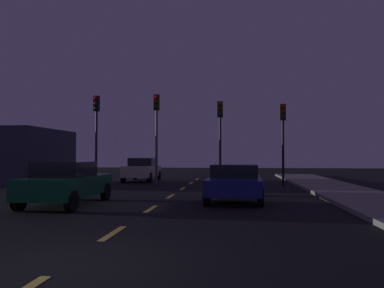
% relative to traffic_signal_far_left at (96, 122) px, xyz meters
% --- Properties ---
extents(ground_plane, '(80.00, 80.00, 0.00)m').
position_rel_traffic_signal_far_left_xyz_m(ground_plane, '(5.37, -9.07, -3.61)').
color(ground_plane, black).
extents(lane_stripe_second, '(0.16, 1.60, 0.01)m').
position_rel_traffic_signal_far_left_xyz_m(lane_stripe_second, '(5.37, -13.47, -3.61)').
color(lane_stripe_second, '#EACC4C').
rests_on(lane_stripe_second, ground_plane).
extents(lane_stripe_third, '(0.16, 1.60, 0.01)m').
position_rel_traffic_signal_far_left_xyz_m(lane_stripe_third, '(5.37, -9.67, -3.61)').
color(lane_stripe_third, '#EACC4C').
rests_on(lane_stripe_third, ground_plane).
extents(lane_stripe_fourth, '(0.16, 1.60, 0.01)m').
position_rel_traffic_signal_far_left_xyz_m(lane_stripe_fourth, '(5.37, -5.87, -3.61)').
color(lane_stripe_fourth, '#EACC4C').
rests_on(lane_stripe_fourth, ground_plane).
extents(lane_stripe_fifth, '(0.16, 1.60, 0.01)m').
position_rel_traffic_signal_far_left_xyz_m(lane_stripe_fifth, '(5.37, -2.07, -3.61)').
color(lane_stripe_fifth, '#EACC4C').
rests_on(lane_stripe_fifth, ground_plane).
extents(lane_stripe_sixth, '(0.16, 1.60, 0.01)m').
position_rel_traffic_signal_far_left_xyz_m(lane_stripe_sixth, '(5.37, 1.73, -3.61)').
color(lane_stripe_sixth, '#EACC4C').
rests_on(lane_stripe_sixth, ground_plane).
extents(lane_stripe_seventh, '(0.16, 1.60, 0.01)m').
position_rel_traffic_signal_far_left_xyz_m(lane_stripe_seventh, '(5.37, 5.53, -3.61)').
color(lane_stripe_seventh, '#EACC4C').
rests_on(lane_stripe_seventh, ground_plane).
extents(traffic_signal_far_left, '(0.32, 0.38, 5.17)m').
position_rel_traffic_signal_far_left_xyz_m(traffic_signal_far_left, '(0.00, 0.00, 0.00)').
color(traffic_signal_far_left, '#2D2D30').
rests_on(traffic_signal_far_left, ground_plane).
extents(traffic_signal_center_left, '(0.32, 0.38, 5.18)m').
position_rel_traffic_signal_far_left_xyz_m(traffic_signal_center_left, '(3.57, 0.00, 0.01)').
color(traffic_signal_center_left, '#4C4C51').
rests_on(traffic_signal_center_left, ground_plane).
extents(traffic_signal_center_right, '(0.32, 0.38, 4.74)m').
position_rel_traffic_signal_far_left_xyz_m(traffic_signal_center_right, '(7.21, -0.00, -0.28)').
color(traffic_signal_center_right, '#2D2D30').
rests_on(traffic_signal_center_right, ground_plane).
extents(traffic_signal_far_right, '(0.32, 0.38, 4.54)m').
position_rel_traffic_signal_far_left_xyz_m(traffic_signal_far_right, '(10.68, -0.00, -0.41)').
color(traffic_signal_far_right, black).
rests_on(traffic_signal_far_right, ground_plane).
extents(car_stopped_ahead, '(2.13, 4.65, 1.36)m').
position_rel_traffic_signal_far_left_xyz_m(car_stopped_ahead, '(8.02, -7.04, -2.90)').
color(car_stopped_ahead, navy).
rests_on(car_stopped_ahead, ground_plane).
extents(car_adjacent_lane, '(1.91, 4.23, 1.47)m').
position_rel_traffic_signal_far_left_xyz_m(car_adjacent_lane, '(2.31, -9.06, -2.85)').
color(car_adjacent_lane, '#0F4C2D').
rests_on(car_adjacent_lane, ground_plane).
extents(car_oncoming_far, '(1.90, 4.05, 1.52)m').
position_rel_traffic_signal_far_left_xyz_m(car_oncoming_far, '(1.97, 3.19, -2.83)').
color(car_oncoming_far, beige).
rests_on(car_oncoming_far, ground_plane).
extents(storefront_left, '(4.42, 6.24, 3.26)m').
position_rel_traffic_signal_far_left_xyz_m(storefront_left, '(-4.84, 0.22, -1.98)').
color(storefront_left, '#333847').
rests_on(storefront_left, ground_plane).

